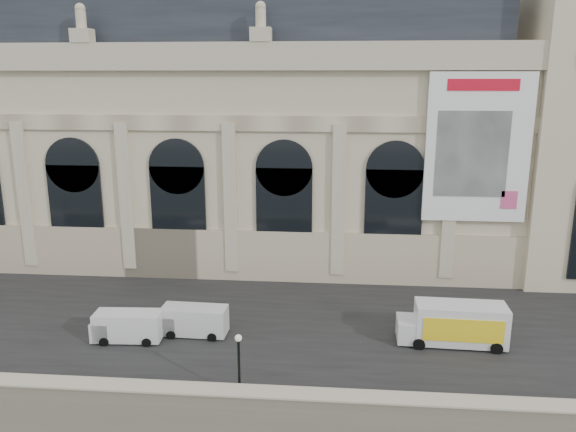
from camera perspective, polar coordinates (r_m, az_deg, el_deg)
name	(u,v)px	position (r m, az deg, el deg)	size (l,w,h in m)	color
quay	(245,265)	(68.07, -4.40, -5.00)	(160.00, 70.00, 6.00)	#786F5C
street	(204,312)	(47.78, -8.56, -9.67)	(160.00, 24.00, 0.06)	#2D2D2D
parapet	(151,394)	(36.07, -13.71, -17.20)	(160.00, 1.40, 1.21)	#786F5C
museum	(181,128)	(61.90, -10.85, 8.77)	(69.00, 18.70, 29.10)	beige
van_b	(124,326)	(43.88, -16.30, -10.71)	(5.16, 2.33, 2.25)	silver
van_c	(191,321)	(43.71, -9.87, -10.43)	(5.15, 2.27, 2.26)	silver
box_truck	(454,324)	(43.23, 16.51, -10.51)	(7.81, 2.98, 3.12)	silver
lamp_right	(239,367)	(34.99, -5.00, -15.05)	(0.43, 0.43, 4.23)	black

